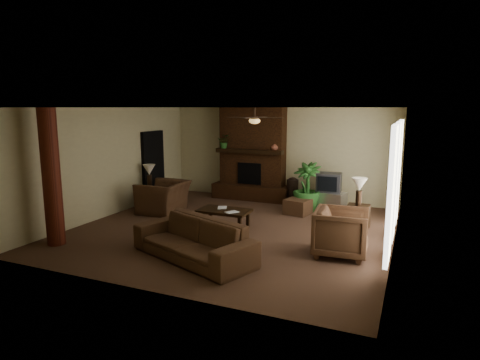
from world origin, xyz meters
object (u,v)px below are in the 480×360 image
at_px(side_table_left, 149,197).
at_px(lamp_right, 359,186).
at_px(ottoman, 298,207).
at_px(coffee_table, 224,212).
at_px(lamp_left, 149,171).
at_px(sofa, 193,233).
at_px(side_table_right, 358,217).
at_px(armchair_right, 341,230).
at_px(log_column, 51,178).
at_px(tv_stand, 329,201).
at_px(floor_vase, 292,188).
at_px(armchair_left, 164,192).
at_px(floor_plant, 306,197).

xyz_separation_m(side_table_left, lamp_right, (5.80, 0.08, 0.73)).
bearing_deg(ottoman, coffee_table, -123.88).
bearing_deg(lamp_left, sofa, -44.66).
distance_m(sofa, side_table_right, 4.13).
height_order(armchair_right, side_table_left, armchair_right).
bearing_deg(log_column, coffee_table, 42.48).
relative_size(tv_stand, lamp_left, 1.31).
height_order(log_column, side_table_right, log_column).
distance_m(ottoman, side_table_left, 4.24).
bearing_deg(ottoman, side_table_right, -24.03).
relative_size(sofa, lamp_left, 3.90).
height_order(sofa, armchair_right, armchair_right).
height_order(floor_vase, side_table_right, floor_vase).
height_order(armchair_left, lamp_left, lamp_left).
bearing_deg(tv_stand, side_table_right, -45.41).
xyz_separation_m(log_column, lamp_left, (-0.20, 3.58, -0.40)).
distance_m(tv_stand, floor_vase, 1.26).
height_order(log_column, tv_stand, log_column).
bearing_deg(floor_vase, armchair_left, -140.31).
bearing_deg(coffee_table, floor_plant, 59.25).
bearing_deg(lamp_left, side_table_left, -90.00).
bearing_deg(side_table_right, floor_plant, 142.53).
distance_m(armchair_right, floor_vase, 4.42).
relative_size(armchair_left, lamp_left, 1.94).
bearing_deg(floor_plant, sofa, -103.38).
relative_size(side_table_left, lamp_left, 0.85).
xyz_separation_m(floor_plant, lamp_right, (1.52, -1.17, 0.63)).
bearing_deg(lamp_left, coffee_table, -21.16).
distance_m(sofa, armchair_right, 2.81).
height_order(sofa, lamp_right, lamp_right).
bearing_deg(side_table_right, lamp_right, -81.91).
relative_size(ottoman, floor_vase, 0.78).
height_order(armchair_left, armchair_right, armchair_left).
bearing_deg(armchair_right, side_table_left, 67.22).
xyz_separation_m(tv_stand, side_table_left, (-4.84, -1.61, 0.03)).
distance_m(log_column, sofa, 3.18).
relative_size(log_column, floor_vase, 3.64).
bearing_deg(tv_stand, armchair_right, -63.19).
distance_m(coffee_table, floor_plant, 2.71).
xyz_separation_m(log_column, lamp_right, (5.60, 3.61, -0.40)).
bearing_deg(lamp_right, side_table_right, 98.09).
xyz_separation_m(armchair_left, tv_stand, (4.08, 2.00, -0.30)).
distance_m(floor_vase, floor_plant, 0.98).
xyz_separation_m(floor_vase, floor_plant, (0.61, -0.76, -0.06)).
relative_size(sofa, ottoman, 4.22).
bearing_deg(side_table_right, side_table_left, -179.12).
relative_size(sofa, tv_stand, 2.98).
relative_size(log_column, tv_stand, 3.29).
bearing_deg(lamp_left, lamp_right, 0.31).
height_order(sofa, coffee_table, sofa).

